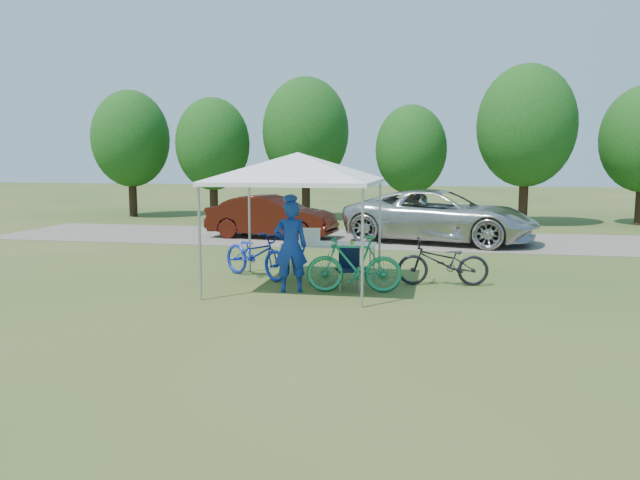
# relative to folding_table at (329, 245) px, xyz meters

# --- Properties ---
(ground) EXTENTS (100.00, 100.00, 0.00)m
(ground) POSITION_rel_folding_table_xyz_m (-0.49, -0.83, -0.76)
(ground) COLOR #2D5119
(ground) RESTS_ON ground
(gravel_strip) EXTENTS (24.00, 5.00, 0.02)m
(gravel_strip) POSITION_rel_folding_table_xyz_m (-0.49, 7.17, -0.75)
(gravel_strip) COLOR gray
(gravel_strip) RESTS_ON ground
(canopy) EXTENTS (4.53, 4.53, 3.00)m
(canopy) POSITION_rel_folding_table_xyz_m (-0.49, -0.83, 1.89)
(canopy) COLOR #A5A5AA
(canopy) RESTS_ON ground
(treeline) EXTENTS (24.89, 4.28, 6.30)m
(treeline) POSITION_rel_folding_table_xyz_m (-0.78, 13.21, 2.77)
(treeline) COLOR #382314
(treeline) RESTS_ON ground
(folding_table) EXTENTS (1.96, 0.82, 0.80)m
(folding_table) POSITION_rel_folding_table_xyz_m (0.00, 0.00, 0.00)
(folding_table) COLOR white
(folding_table) RESTS_ON ground
(folding_chair) EXTENTS (0.56, 0.58, 0.84)m
(folding_chair) POSITION_rel_folding_table_xyz_m (0.54, -0.80, -0.27)
(folding_chair) COLOR black
(folding_chair) RESTS_ON ground
(cooler) EXTENTS (0.43, 0.29, 0.31)m
(cooler) POSITION_rel_folding_table_xyz_m (-0.43, -0.00, 0.20)
(cooler) COLOR white
(cooler) RESTS_ON folding_table
(ice_cream_cup) EXTENTS (0.09, 0.09, 0.07)m
(ice_cream_cup) POSITION_rel_folding_table_xyz_m (0.50, -0.05, 0.08)
(ice_cream_cup) COLOR #ADC62E
(ice_cream_cup) RESTS_ON folding_table
(cyclist) EXTENTS (0.76, 0.61, 1.80)m
(cyclist) POSITION_rel_folding_table_xyz_m (-0.53, -1.29, 0.14)
(cyclist) COLOR navy
(cyclist) RESTS_ON ground
(bike_blue) EXTENTS (2.07, 1.69, 1.06)m
(bike_blue) POSITION_rel_folding_table_xyz_m (-1.64, 0.01, -0.23)
(bike_blue) COLOR #172FCC
(bike_blue) RESTS_ON ground
(bike_green) EXTENTS (1.92, 0.77, 1.12)m
(bike_green) POSITION_rel_folding_table_xyz_m (0.70, -1.11, -0.20)
(bike_green) COLOR #1D8355
(bike_green) RESTS_ON ground
(bike_dark) EXTENTS (1.93, 0.86, 0.98)m
(bike_dark) POSITION_rel_folding_table_xyz_m (2.40, -0.08, -0.27)
(bike_dark) COLOR black
(bike_dark) RESTS_ON ground
(minivan) EXTENTS (6.36, 4.01, 1.64)m
(minivan) POSITION_rel_folding_table_xyz_m (2.30, 6.73, 0.08)
(minivan) COLOR beige
(minivan) RESTS_ON gravel_strip
(sedan) EXTENTS (4.37, 1.95, 1.39)m
(sedan) POSITION_rel_folding_table_xyz_m (-3.16, 6.74, -0.04)
(sedan) COLOR #43130B
(sedan) RESTS_ON gravel_strip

